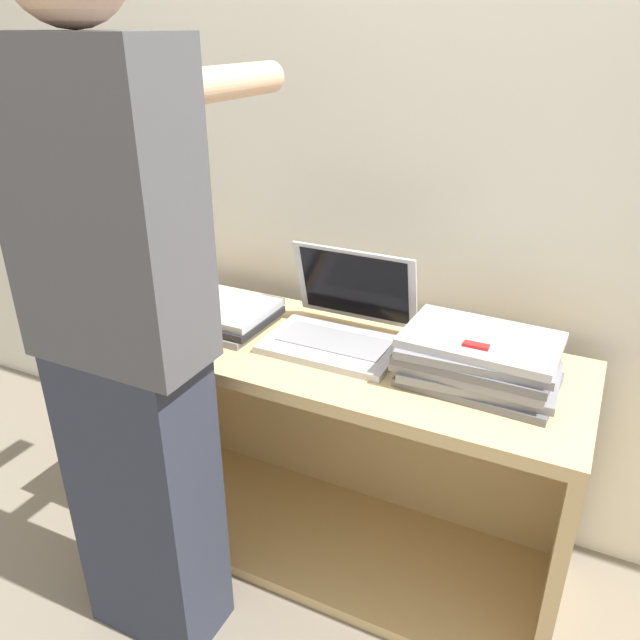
{
  "coord_description": "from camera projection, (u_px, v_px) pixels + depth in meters",
  "views": [
    {
      "loc": [
        0.63,
        -1.12,
        1.51
      ],
      "look_at": [
        0.0,
        0.18,
        0.83
      ],
      "focal_mm": 35.0,
      "sensor_mm": 36.0,
      "label": 1
    }
  ],
  "objects": [
    {
      "name": "inventory_tag",
      "position": [
        476.0,
        345.0,
        1.45
      ],
      "size": [
        0.06,
        0.02,
        0.01
      ],
      "color": "red",
      "rests_on": "laptop_stack_right"
    },
    {
      "name": "laptop_stack_left",
      "position": [
        211.0,
        312.0,
        1.86
      ],
      "size": [
        0.38,
        0.25,
        0.06
      ],
      "color": "gray",
      "rests_on": "cart"
    },
    {
      "name": "cart",
      "position": [
        341.0,
        441.0,
        1.92
      ],
      "size": [
        1.37,
        0.51,
        0.71
      ],
      "color": "tan",
      "rests_on": "ground_plane"
    },
    {
      "name": "wall_back",
      "position": [
        386.0,
        144.0,
        1.79
      ],
      "size": [
        8.0,
        0.05,
        2.4
      ],
      "color": "silver",
      "rests_on": "ground_plane"
    },
    {
      "name": "laptop_open",
      "position": [
        340.0,
        325.0,
        1.73
      ],
      "size": [
        0.37,
        0.3,
        0.25
      ],
      "color": "#B7B7BC",
      "rests_on": "cart"
    },
    {
      "name": "ground_plane",
      "position": [
        293.0,
        600.0,
        1.81
      ],
      "size": [
        12.0,
        12.0,
        0.0
      ],
      "primitive_type": "plane",
      "color": "#756B5B"
    },
    {
      "name": "person",
      "position": [
        125.0,
        338.0,
        1.4
      ],
      "size": [
        0.4,
        0.53,
        1.73
      ],
      "color": "#2D3342",
      "rests_on": "ground_plane"
    },
    {
      "name": "laptop_stack_right",
      "position": [
        479.0,
        360.0,
        1.52
      ],
      "size": [
        0.39,
        0.26,
        0.13
      ],
      "color": "slate",
      "rests_on": "cart"
    }
  ]
}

